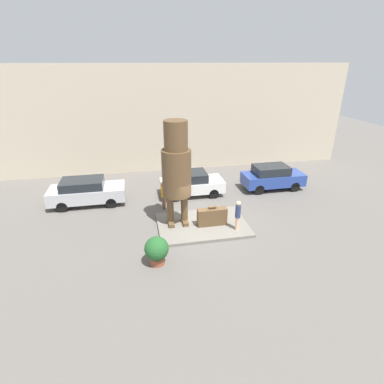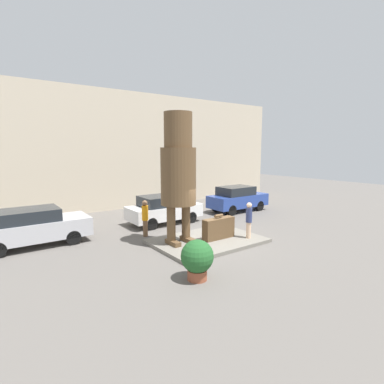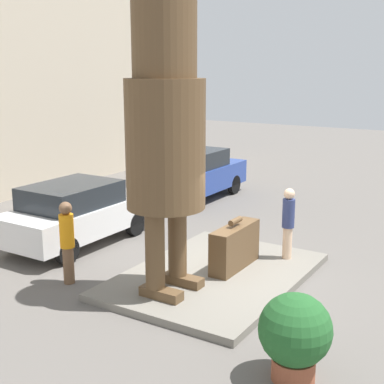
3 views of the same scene
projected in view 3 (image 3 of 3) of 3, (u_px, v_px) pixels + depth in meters
ground_plane at (216, 279)px, 11.32m from camera, size 60.00×60.00×0.00m
pedestal at (216, 276)px, 11.30m from camera, size 4.73×3.33×0.15m
statue_figure at (165, 126)px, 9.68m from camera, size 1.48×1.48×5.46m
giant_suitcase at (235, 247)px, 11.46m from camera, size 1.56×0.42×1.11m
tourist at (288, 220)px, 11.92m from camera, size 0.28×0.28×1.62m
parked_car_white at (77, 212)px, 13.42m from camera, size 4.06×1.83×1.58m
parked_car_blue at (196, 173)px, 18.04m from camera, size 4.12×1.72×1.67m
planter_pot at (295, 334)px, 7.52m from camera, size 1.05×1.05×1.31m
worker_hivis at (67, 239)px, 10.90m from camera, size 0.30×0.30×1.74m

